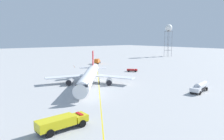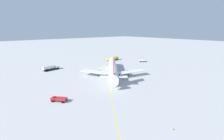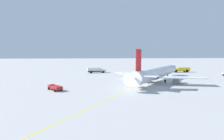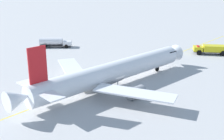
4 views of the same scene
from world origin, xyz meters
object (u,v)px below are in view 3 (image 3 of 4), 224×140
Objects in this scene: ops_pickup_truck at (55,87)px; fire_tender_truck at (181,69)px; airliner_main at (157,73)px; fuel_tanker_truck at (96,70)px.

ops_pickup_truck is 0.54× the size of fire_tender_truck.
airliner_main is 3.80× the size of fire_tender_truck.
fuel_tanker_truck is at bearing -54.65° from ops_pickup_truck.
fire_tender_truck is (45.06, -1.11, -0.04)m from fuel_tanker_truck.
fire_tender_truck is (56.02, 39.91, 0.72)m from ops_pickup_truck.
fire_tender_truck is at bearing -12.07° from fuel_tanker_truck.
fuel_tanker_truck reaches higher than fire_tender_truck.
airliner_main is 3.73× the size of fuel_tanker_truck.
airliner_main is at bearing 48.45° from fire_tender_truck.
fuel_tanker_truck is 42.47m from ops_pickup_truck.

